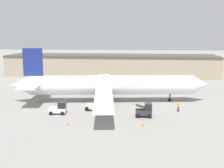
{
  "coord_description": "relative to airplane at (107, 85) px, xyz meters",
  "views": [
    {
      "loc": [
        5.99,
        -54.8,
        13.37
      ],
      "look_at": [
        0.0,
        0.0,
        3.73
      ],
      "focal_mm": 45.0,
      "sensor_mm": 36.0,
      "label": 1
    }
  ],
  "objects": [
    {
      "name": "terminal_building",
      "position": [
        -3.49,
        37.96,
        0.03
      ],
      "size": [
        68.24,
        14.19,
        6.9
      ],
      "color": "gray",
      "rests_on": "ground_plane"
    },
    {
      "name": "airplane",
      "position": [
        0.0,
        0.0,
        0.0
      ],
      "size": [
        39.88,
        36.74,
        10.86
      ],
      "rotation": [
        0.0,
        0.0,
        0.13
      ],
      "color": "white",
      "rests_on": "ground_plane"
    },
    {
      "name": "safety_cone_near",
      "position": [
        7.09,
        -14.49,
        -3.15
      ],
      "size": [
        0.36,
        0.36,
        0.55
      ],
      "color": "#EF590F",
      "rests_on": "ground_plane"
    },
    {
      "name": "safety_cone_far",
      "position": [
        -4.03,
        -15.31,
        -3.15
      ],
      "size": [
        0.36,
        0.36,
        0.55
      ],
      "color": "#EF590F",
      "rests_on": "ground_plane"
    },
    {
      "name": "belt_loader_truck",
      "position": [
        7.46,
        -9.44,
        -2.35
      ],
      "size": [
        2.69,
        2.06,
        2.32
      ],
      "rotation": [
        0.0,
        0.0,
        0.01
      ],
      "color": "#2D2D33",
      "rests_on": "ground_plane"
    },
    {
      "name": "ground_plane",
      "position": [
        0.91,
        0.12,
        -3.43
      ],
      "size": [
        400.0,
        400.0,
        0.0
      ],
      "primitive_type": "plane",
      "color": "gray"
    },
    {
      "name": "pushback_tug",
      "position": [
        -1.24,
        -6.76,
        -2.39
      ],
      "size": [
        3.46,
        2.64,
        2.26
      ],
      "rotation": [
        0.0,
        0.0,
        -0.31
      ],
      "color": "beige",
      "rests_on": "ground_plane"
    },
    {
      "name": "ground_crew_worker",
      "position": [
        13.37,
        -5.55,
        -2.51
      ],
      "size": [
        0.38,
        0.38,
        1.71
      ],
      "rotation": [
        0.0,
        0.0,
        4.95
      ],
      "color": "#1E2338",
      "rests_on": "ground_plane"
    },
    {
      "name": "baggage_tug",
      "position": [
        -7.17,
        -9.35,
        -2.46
      ],
      "size": [
        2.95,
        2.11,
        2.13
      ],
      "rotation": [
        0.0,
        0.0,
        0.08
      ],
      "color": "silver",
      "rests_on": "ground_plane"
    }
  ]
}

